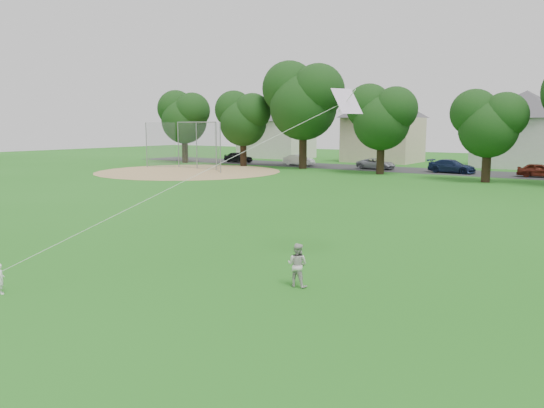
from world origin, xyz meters
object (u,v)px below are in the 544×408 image
Objects in this scene: toddler at (1,279)px; older_boy at (297,265)px; kite at (188,179)px; baseball_backstop at (193,146)px.

older_boy is (6.15, 5.08, 0.20)m from toddler.
kite is (-3.17, -0.95, 2.30)m from older_boy.
older_boy is 4.03m from kite.
kite is at bearing -106.50° from toddler.
older_boy is at bearing 16.73° from kite.
kite is 40.05m from baseball_backstop.
baseball_backstop is (-24.38, 33.37, 2.00)m from toddler.
toddler is 7.98m from older_boy.
toddler is 0.07× the size of kite.
older_boy is 0.11× the size of kite.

